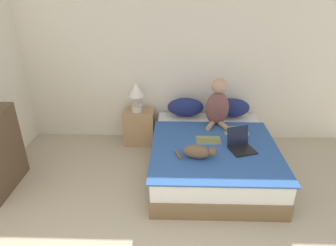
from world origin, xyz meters
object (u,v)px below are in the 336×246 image
at_px(person_sitting, 218,104).
at_px(table_lamp, 136,93).
at_px(nightstand, 139,127).
at_px(laptop_open, 241,145).
at_px(bed, 212,156).
at_px(pillow_far, 231,108).
at_px(cat_tabby, 198,152).
at_px(pillow_near, 186,107).

xyz_separation_m(person_sitting, table_lamp, (-1.21, 0.28, 0.06)).
bearing_deg(person_sitting, nightstand, 166.85).
xyz_separation_m(laptop_open, nightstand, (-1.42, 0.98, -0.26)).
bearing_deg(person_sitting, bed, -100.43).
relative_size(person_sitting, laptop_open, 1.84).
bearing_deg(pillow_far, cat_tabby, -115.66).
bearing_deg(nightstand, pillow_near, 0.91).
xyz_separation_m(bed, pillow_far, (0.36, 0.80, 0.39)).
bearing_deg(pillow_far, pillow_near, 180.00).
relative_size(pillow_near, cat_tabby, 1.11).
xyz_separation_m(pillow_far, table_lamp, (-1.47, -0.01, 0.23)).
bearing_deg(nightstand, pillow_far, 0.46).
height_order(person_sitting, cat_tabby, person_sitting).
bearing_deg(pillow_far, person_sitting, -131.96).
relative_size(bed, pillow_near, 3.45).
bearing_deg(nightstand, laptop_open, -34.72).
xyz_separation_m(pillow_near, person_sitting, (0.45, -0.29, 0.17)).
height_order(nightstand, table_lamp, table_lamp).
relative_size(pillow_far, table_lamp, 1.18).
bearing_deg(laptop_open, table_lamp, 127.31).
distance_m(cat_tabby, laptop_open, 0.60).
height_order(bed, laptop_open, laptop_open).
xyz_separation_m(cat_tabby, laptop_open, (0.55, 0.22, -0.03)).
distance_m(bed, laptop_open, 0.48).
relative_size(pillow_far, person_sitting, 0.79).
xyz_separation_m(cat_tabby, nightstand, (-0.87, 1.21, -0.29)).
bearing_deg(pillow_far, laptop_open, -91.83).
height_order(bed, pillow_far, pillow_far).
height_order(pillow_far, nightstand, pillow_far).
distance_m(person_sitting, nightstand, 1.33).
distance_m(cat_tabby, nightstand, 1.51).
relative_size(person_sitting, nightstand, 1.28).
xyz_separation_m(bed, person_sitting, (0.09, 0.51, 0.56)).
bearing_deg(person_sitting, cat_tabby, -109.29).
distance_m(pillow_far, cat_tabby, 1.36).
relative_size(bed, table_lamp, 4.08).
bearing_deg(cat_tabby, pillow_near, 105.76).
bearing_deg(bed, laptop_open, -30.69).
xyz_separation_m(person_sitting, nightstand, (-1.19, 0.28, -0.52)).
xyz_separation_m(pillow_far, person_sitting, (-0.26, -0.29, 0.17)).
bearing_deg(table_lamp, laptop_open, -34.27).
xyz_separation_m(laptop_open, table_lamp, (-1.44, 0.98, 0.32)).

